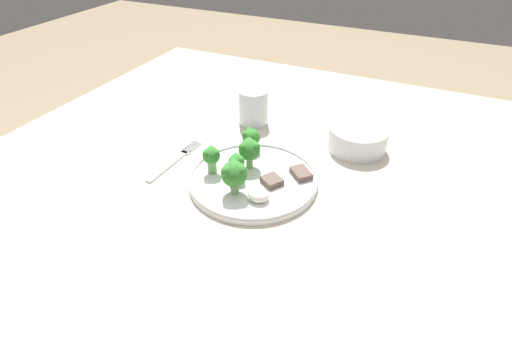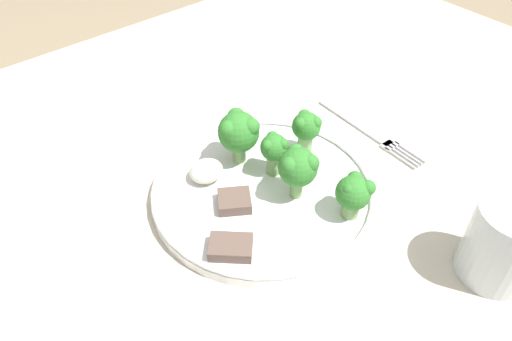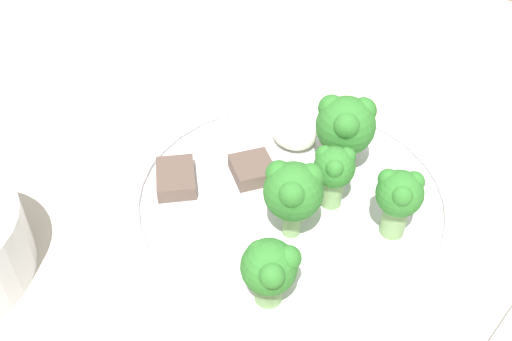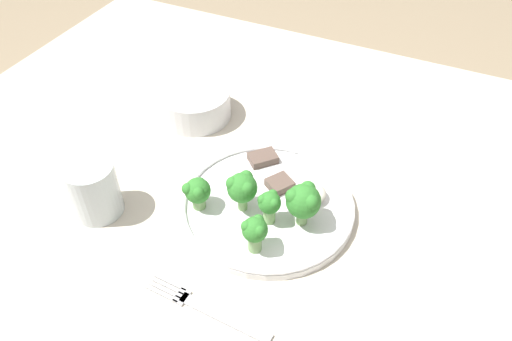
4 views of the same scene
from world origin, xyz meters
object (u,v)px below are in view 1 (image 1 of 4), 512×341
dinner_plate (253,179)px  drinking_glass (253,109)px  cream_bowl (357,139)px  fork (174,161)px

dinner_plate → drinking_glass: size_ratio=2.91×
cream_bowl → dinner_plate: bearing=-125.9°
dinner_plate → fork: dinner_plate is taller
fork → cream_bowl: bearing=32.4°
dinner_plate → cream_bowl: bearing=54.1°
dinner_plate → cream_bowl: size_ratio=1.97×
dinner_plate → drinking_glass: drinking_glass is taller
fork → cream_bowl: size_ratio=1.37×
fork → dinner_plate: bearing=0.6°
cream_bowl → fork: bearing=-147.6°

